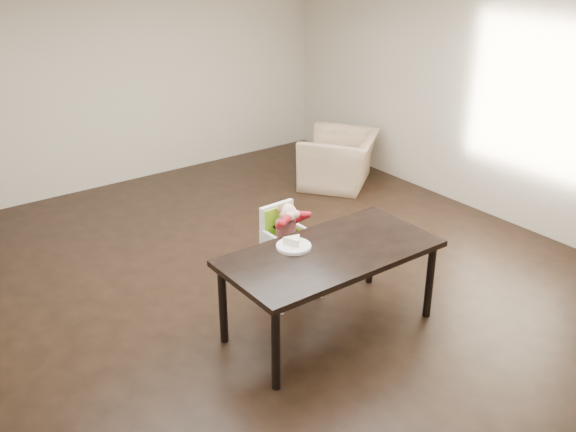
# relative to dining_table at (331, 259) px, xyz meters

# --- Properties ---
(ground) EXTENTS (7.00, 7.00, 0.00)m
(ground) POSITION_rel_dining_table_xyz_m (0.09, 0.83, -0.67)
(ground) COLOR black
(ground) RESTS_ON ground
(room_walls) EXTENTS (6.02, 7.02, 2.71)m
(room_walls) POSITION_rel_dining_table_xyz_m (0.09, 0.83, 1.18)
(room_walls) COLOR #C1B5A0
(room_walls) RESTS_ON ground
(dining_table) EXTENTS (1.80, 0.90, 0.75)m
(dining_table) POSITION_rel_dining_table_xyz_m (0.00, 0.00, 0.00)
(dining_table) COLOR black
(dining_table) RESTS_ON ground
(high_chair) EXTENTS (0.40, 0.40, 0.93)m
(high_chair) POSITION_rel_dining_table_xyz_m (0.02, 0.67, -0.01)
(high_chair) COLOR white
(high_chair) RESTS_ON ground
(plate) EXTENTS (0.38, 0.38, 0.08)m
(plate) POSITION_rel_dining_table_xyz_m (-0.21, 0.23, 0.11)
(plate) COLOR white
(plate) RESTS_ON dining_table
(armchair) EXTENTS (1.24, 1.16, 0.91)m
(armchair) POSITION_rel_dining_table_xyz_m (2.29, 2.54, -0.22)
(armchair) COLOR tan
(armchair) RESTS_ON ground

